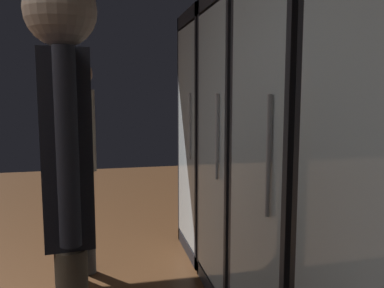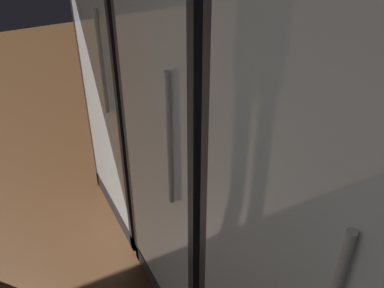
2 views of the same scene
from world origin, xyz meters
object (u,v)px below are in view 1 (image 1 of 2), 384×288
Objects in this scene: shopper_near at (66,165)px; shopper_far at (79,139)px; cooler_center at (316,172)px; cooler_left at (257,151)px; cooler_far_left at (223,138)px.

shopper_near is 1.56m from shopper_far.
cooler_center is 1.24× the size of shopper_far.
cooler_center is at bearing 107.11° from shopper_near.
cooler_left is 0.74m from cooler_center.
shopper_near reaches higher than shopper_far.
shopper_near is (1.82, -1.10, 0.14)m from cooler_far_left.
cooler_center reaches higher than shopper_near.
cooler_center is at bearing -0.05° from cooler_left.
shopper_near is (1.08, -1.10, 0.14)m from cooler_left.
cooler_far_left is 1.48m from cooler_center.
shopper_near is at bearing -72.89° from cooler_center.
cooler_center reaches higher than shopper_far.
shopper_near is 1.09× the size of shopper_far.
cooler_left is at bearing 134.36° from shopper_near.
cooler_center is 1.67m from shopper_far.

